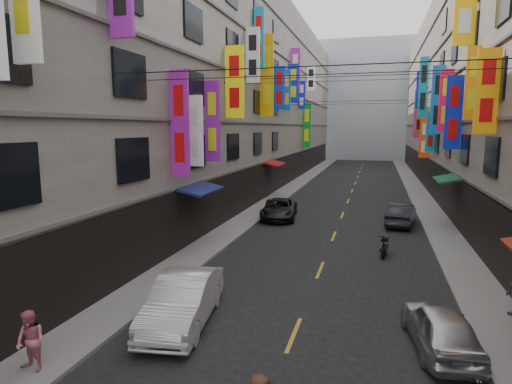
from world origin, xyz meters
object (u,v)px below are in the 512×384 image
Objects in this scene: car_left_mid at (183,300)px; car_left_far at (279,209)px; car_right_mid at (440,327)px; car_right_far at (401,214)px; scooter_far_right at (384,246)px; pedestrian_lfar at (30,341)px.

car_left_mid is 15.95m from car_left_far.
car_right_mid is 15.58m from car_right_far.
car_left_mid is 1.11× the size of car_right_far.
car_left_far reaches higher than car_right_mid.
scooter_far_right is at bearing -52.59° from car_left_far.
car_left_mid reaches higher than car_right_mid.
car_left_far reaches higher than scooter_far_right.
car_left_far is (-6.67, 6.72, 0.22)m from scooter_far_right.
car_right_mid is (7.45, 0.46, -0.13)m from car_left_mid.
car_left_mid is 4.29m from pedestrian_lfar.
car_left_far is 19.61m from pedestrian_lfar.
car_right_mid is (8.00, -15.47, -0.02)m from car_left_far.
car_left_mid is 7.47m from car_right_mid.
car_right_far is 2.71× the size of pedestrian_lfar.
car_right_mid reaches higher than scooter_far_right.
car_right_mid is at bearing 31.13° from pedestrian_lfar.
scooter_far_right is at bearing -89.96° from car_right_mid.
pedestrian_lfar is (-9.80, -4.05, 0.25)m from car_right_mid.
scooter_far_right is 15.36m from pedestrian_lfar.
car_right_mid is at bearing 103.95° from scooter_far_right.
car_left_far is (-0.55, 15.94, -0.10)m from car_left_mid.
pedestrian_lfar reaches higher than car_left_far.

